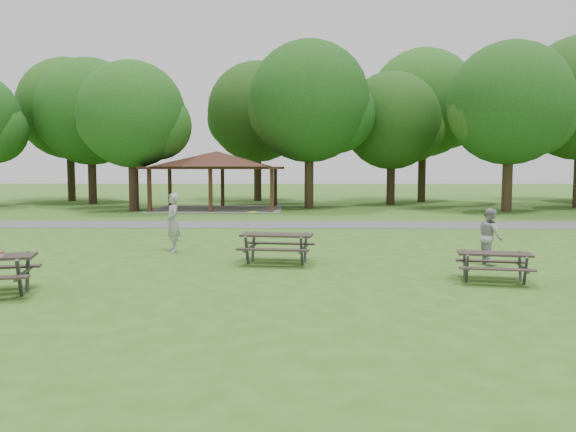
# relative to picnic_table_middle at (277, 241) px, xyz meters

# --- Properties ---
(ground) EXTENTS (160.00, 160.00, 0.00)m
(ground) POSITION_rel_picnic_table_middle_xyz_m (-0.69, -3.40, -0.64)
(ground) COLOR #34621C
(ground) RESTS_ON ground
(asphalt_path) EXTENTS (120.00, 3.20, 0.02)m
(asphalt_path) POSITION_rel_picnic_table_middle_xyz_m (-0.69, 10.60, -0.63)
(asphalt_path) COLOR #4F4F52
(asphalt_path) RESTS_ON ground
(pavilion) EXTENTS (8.60, 7.01, 3.76)m
(pavilion) POSITION_rel_picnic_table_middle_xyz_m (-4.69, 20.60, 2.42)
(pavilion) COLOR #351D13
(pavilion) RESTS_ON ground
(tree_row_c) EXTENTS (8.19, 7.80, 10.67)m
(tree_row_c) POSITION_rel_picnic_table_middle_xyz_m (-14.59, 25.63, 5.90)
(tree_row_c) COLOR black
(tree_row_c) RESTS_ON ground
(tree_row_d) EXTENTS (6.93, 6.60, 9.27)m
(tree_row_d) POSITION_rel_picnic_table_middle_xyz_m (-9.61, 19.13, 5.13)
(tree_row_d) COLOR black
(tree_row_d) RESTS_ON ground
(tree_row_e) EXTENTS (8.40, 8.00, 11.02)m
(tree_row_e) POSITION_rel_picnic_table_middle_xyz_m (1.41, 21.63, 6.14)
(tree_row_e) COLOR #312315
(tree_row_e) RESTS_ON ground
(tree_row_f) EXTENTS (7.35, 7.00, 9.55)m
(tree_row_f) POSITION_rel_picnic_table_middle_xyz_m (7.40, 25.13, 5.20)
(tree_row_f) COLOR black
(tree_row_f) RESTS_ON ground
(tree_row_g) EXTENTS (7.77, 7.40, 10.25)m
(tree_row_g) POSITION_rel_picnic_table_middle_xyz_m (13.40, 18.63, 5.69)
(tree_row_g) COLOR #302215
(tree_row_g) RESTS_ON ground
(tree_deep_a) EXTENTS (8.40, 8.00, 11.38)m
(tree_deep_a) POSITION_rel_picnic_table_middle_xyz_m (-17.59, 29.13, 6.49)
(tree_deep_a) COLOR black
(tree_deep_a) RESTS_ON ground
(tree_deep_b) EXTENTS (8.40, 8.00, 11.13)m
(tree_deep_b) POSITION_rel_picnic_table_middle_xyz_m (-2.59, 29.63, 6.25)
(tree_deep_b) COLOR black
(tree_deep_b) RESTS_ON ground
(tree_deep_c) EXTENTS (8.82, 8.40, 11.90)m
(tree_deep_c) POSITION_rel_picnic_table_middle_xyz_m (10.41, 28.63, 6.80)
(tree_deep_c) COLOR #302215
(tree_deep_c) RESTS_ON ground
(picnic_table_middle) EXTENTS (2.20, 1.86, 0.87)m
(picnic_table_middle) POSITION_rel_picnic_table_middle_xyz_m (0.00, 0.00, 0.00)
(picnic_table_middle) COLOR #2C2420
(picnic_table_middle) RESTS_ON ground
(picnic_table_far) EXTENTS (1.91, 1.65, 0.73)m
(picnic_table_far) POSITION_rel_picnic_table_middle_xyz_m (5.28, -2.48, -0.11)
(picnic_table_far) COLOR #2A221E
(picnic_table_far) RESTS_ON ground
(frisbee_in_flight) EXTENTS (0.31, 0.31, 0.02)m
(frisbee_in_flight) POSITION_rel_picnic_table_middle_xyz_m (-0.81, 1.55, 0.70)
(frisbee_in_flight) COLOR yellow
(frisbee_in_flight) RESTS_ON ground
(frisbee_thrower) EXTENTS (0.69, 0.81, 1.89)m
(frisbee_thrower) POSITION_rel_picnic_table_middle_xyz_m (-3.45, 2.18, 0.30)
(frisbee_thrower) COLOR #9D9DA0
(frisbee_thrower) RESTS_ON ground
(frisbee_catcher) EXTENTS (0.64, 0.80, 1.59)m
(frisbee_catcher) POSITION_rel_picnic_table_middle_xyz_m (5.99, -0.08, 0.16)
(frisbee_catcher) COLOR #9F9FA2
(frisbee_catcher) RESTS_ON ground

